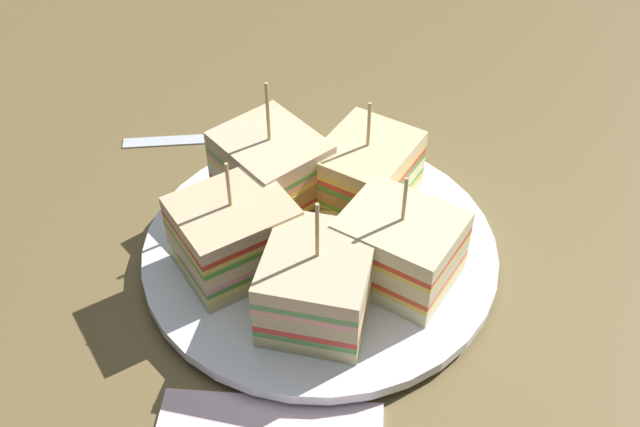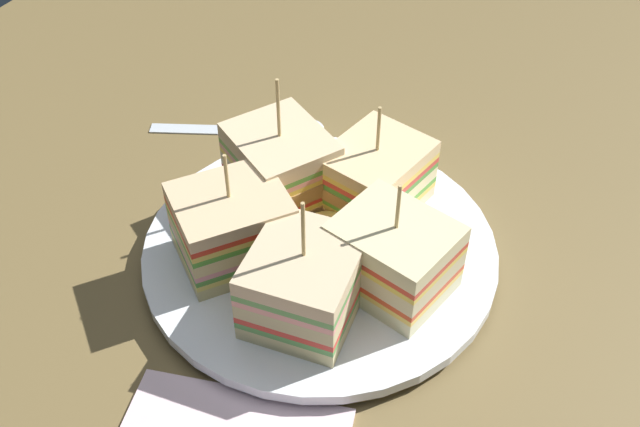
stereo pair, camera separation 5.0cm
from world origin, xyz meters
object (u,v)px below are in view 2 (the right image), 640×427
object	(u,v)px
sandwich_wedge_3	(375,177)
chip_pile	(307,237)
sandwich_wedge_1	(305,283)
sandwich_wedge_2	(393,256)
plate	(320,251)
spoon	(280,128)
sandwich_wedge_4	(281,167)
sandwich_wedge_0	(233,226)

from	to	relation	value
sandwich_wedge_3	chip_pile	size ratio (longest dim) A/B	1.40
sandwich_wedge_1	sandwich_wedge_2	size ratio (longest dim) A/B	1.08
plate	spoon	world-z (taller)	plate
sandwich_wedge_2	spoon	distance (cm)	20.10
sandwich_wedge_3	sandwich_wedge_4	size ratio (longest dim) A/B	0.84
plate	sandwich_wedge_2	bearing A→B (deg)	-100.00
plate	chip_pile	distance (cm)	1.60
sandwich_wedge_4	spoon	xyz separation A→B (cm)	(8.24, 4.90, -3.81)
sandwich_wedge_1	spoon	bearing A→B (deg)	27.25
sandwich_wedge_2	sandwich_wedge_3	size ratio (longest dim) A/B	1.01
sandwich_wedge_2	sandwich_wedge_4	distance (cm)	11.26
sandwich_wedge_0	spoon	bearing A→B (deg)	56.91
sandwich_wedge_0	spoon	distance (cm)	16.13
sandwich_wedge_1	chip_pile	xyz separation A→B (cm)	(5.07, 2.59, -1.80)
sandwich_wedge_2	chip_pile	distance (cm)	6.76
sandwich_wedge_4	spoon	bearing A→B (deg)	151.28
sandwich_wedge_1	spoon	size ratio (longest dim) A/B	0.65
sandwich_wedge_3	spoon	world-z (taller)	sandwich_wedge_3
sandwich_wedge_0	sandwich_wedge_4	world-z (taller)	sandwich_wedge_4
sandwich_wedge_0	plate	bearing A→B (deg)	-15.61
sandwich_wedge_2	spoon	xyz separation A→B (cm)	(12.48, 15.33, -3.66)
plate	sandwich_wedge_3	distance (cm)	6.52
plate	sandwich_wedge_4	bearing A→B (deg)	55.84
sandwich_wedge_2	sandwich_wedge_3	distance (cm)	7.79
sandwich_wedge_2	spoon	world-z (taller)	sandwich_wedge_2
sandwich_wedge_2	sandwich_wedge_3	bearing A→B (deg)	-44.60
sandwich_wedge_1	sandwich_wedge_3	distance (cm)	11.05
sandwich_wedge_4	chip_pile	world-z (taller)	sandwich_wedge_4
sandwich_wedge_4	sandwich_wedge_1	bearing A→B (deg)	-22.49
plate	sandwich_wedge_2	xyz separation A→B (cm)	(-1.00, -5.67, 3.18)
chip_pile	spoon	size ratio (longest dim) A/B	0.43
sandwich_wedge_3	chip_pile	distance (cm)	6.63
plate	sandwich_wedge_4	world-z (taller)	sandwich_wedge_4
sandwich_wedge_4	chip_pile	bearing A→B (deg)	-12.06
plate	sandwich_wedge_1	bearing A→B (deg)	-161.96
plate	sandwich_wedge_0	bearing A→B (deg)	126.05
plate	sandwich_wedge_0	size ratio (longest dim) A/B	2.61
sandwich_wedge_0	sandwich_wedge_1	distance (cm)	6.78
plate	sandwich_wedge_2	size ratio (longest dim) A/B	2.84
sandwich_wedge_1	sandwich_wedge_2	world-z (taller)	sandwich_wedge_1
sandwich_wedge_1	sandwich_wedge_3	bearing A→B (deg)	-5.24
sandwich_wedge_4	plate	bearing A→B (deg)	-3.59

